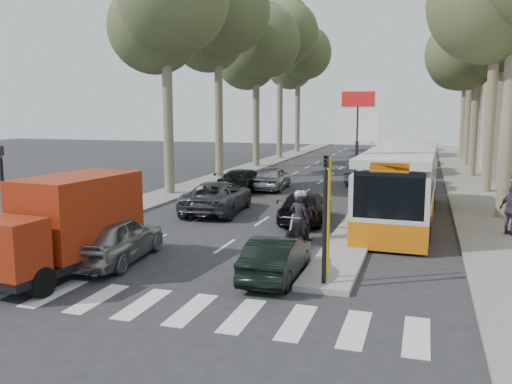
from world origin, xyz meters
The scene contains 27 objects.
ground centered at (0.00, 0.00, 0.00)m, with size 120.00×120.00×0.00m, color #28282B.
sidewalk_right centered at (8.60, 25.00, 0.06)m, with size 3.20×70.00×0.12m, color gray.
median_left centered at (-8.00, 28.00, 0.06)m, with size 2.40×64.00×0.12m, color gray.
traffic_island centered at (3.25, 11.00, 0.08)m, with size 1.50×26.00×0.16m, color gray.
billboard centered at (3.25, 5.00, 3.70)m, with size 1.50×12.10×5.60m.
traffic_light_island centered at (3.25, -1.50, 2.49)m, with size 0.16×0.41×3.60m.
traffic_light_left centered at (-7.60, -1.00, 2.49)m, with size 0.16×0.41×3.60m.
tree_l_a centered at (-7.87, 12.11, 10.38)m, with size 7.40×7.20×14.10m.
tree_l_b centered at (-7.97, 20.11, 11.07)m, with size 7.40×7.20×14.88m.
tree_l_c centered at (-7.77, 28.11, 10.04)m, with size 7.40×7.20×13.71m.
tree_l_d centered at (-7.87, 36.11, 11.76)m, with size 7.40×7.20×15.66m.
tree_l_e centered at (-7.97, 44.11, 10.73)m, with size 7.40×7.20×14.49m.
tree_r_c centered at (9.03, 26.11, 9.69)m, with size 7.40×7.20×13.32m.
tree_r_d centered at (9.13, 34.11, 11.07)m, with size 7.40×7.20×14.88m.
tree_r_e centered at (9.23, 42.11, 10.38)m, with size 7.40×7.20×14.10m.
silver_hatchback centered at (-3.50, -0.90, 0.76)m, with size 1.80×4.46×1.52m, color #919498.
dark_hatchback centered at (1.80, -1.00, 0.61)m, with size 1.30×3.72×1.23m, color black.
queue_car_a centered at (-3.50, 7.90, 0.73)m, with size 2.44×5.29×1.47m, color #46494D.
queue_car_b centered at (0.88, 7.00, 0.66)m, with size 1.85×4.55×1.32m, color black.
queue_car_c centered at (-3.04, 15.67, 0.73)m, with size 1.72×4.29×1.46m, color #9B9DA2.
queue_car_d centered at (1.80, 19.87, 0.70)m, with size 1.47×4.22×1.39m, color #53555C.
queue_car_e centered at (-4.34, 14.39, 0.67)m, with size 1.89×4.65×1.35m, color black.
red_truck centered at (-4.18, -2.32, 1.49)m, with size 2.49×5.46×2.83m.
city_bus centered at (4.80, 8.47, 1.66)m, with size 2.99×12.06×3.16m.
motorcycle centered at (1.53, 3.24, 0.89)m, with size 0.92×2.30×1.96m.
pedestrian_near centered at (8.87, 6.35, 1.07)m, with size 1.11×0.54×1.90m, color #41324B.
pedestrian_far centered at (9.69, 13.87, 0.93)m, with size 1.05×0.47×1.62m, color brown.
Camera 1 is at (5.70, -15.39, 4.75)m, focal length 38.00 mm.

